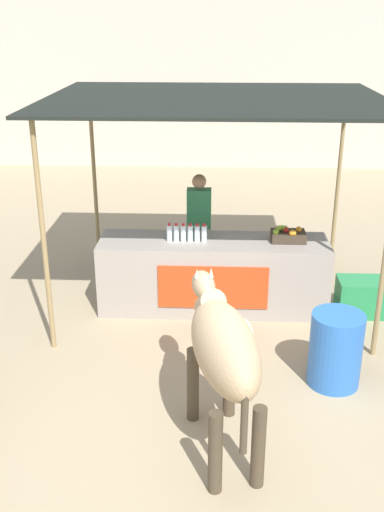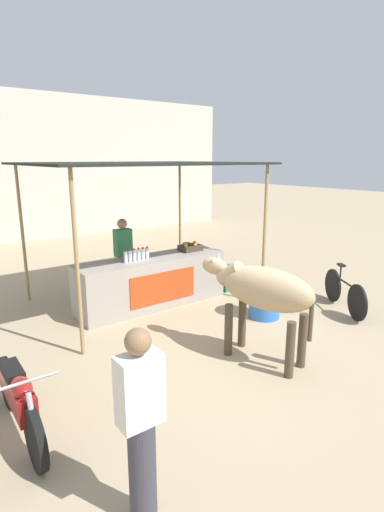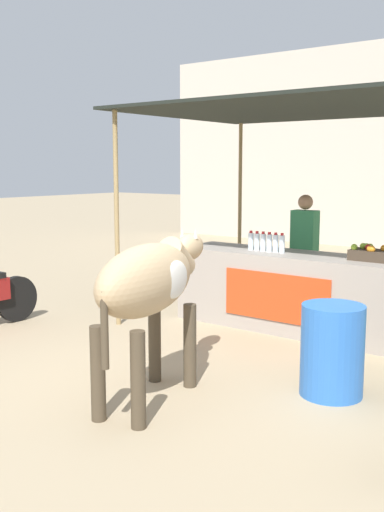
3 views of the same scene
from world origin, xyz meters
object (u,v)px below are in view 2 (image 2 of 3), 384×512
(vendor_behind_counter, at_px, (124,258))
(passerby_on_street, at_px, (141,426))
(water_barrel, at_px, (265,296))
(cow, at_px, (262,291))
(cooler_box, at_px, (230,277))
(stall_counter, at_px, (152,282))
(fruit_crate, at_px, (190,247))
(motorcycle_parked, at_px, (19,398))
(bicycle_leaning, at_px, (344,292))

(vendor_behind_counter, xyz_separation_m, passerby_on_street, (-2.34, -4.84, 0.00))
(water_barrel, relative_size, cow, 0.44)
(cooler_box, distance_m, passerby_on_street, 6.05)
(stall_counter, xyz_separation_m, vendor_behind_counter, (-0.22, 0.75, 0.37))
(fruit_crate, distance_m, vendor_behind_counter, 1.39)
(stall_counter, relative_size, motorcycle_parked, 1.67)
(vendor_behind_counter, bearing_deg, motorcycle_parked, -131.76)
(motorcycle_parked, bearing_deg, vendor_behind_counter, 48.24)
(cooler_box, relative_size, passerby_on_street, 0.36)
(fruit_crate, height_order, vendor_behind_counter, vendor_behind_counter)
(vendor_behind_counter, relative_size, cow, 0.89)
(motorcycle_parked, distance_m, bicycle_leaning, 5.87)
(water_barrel, bearing_deg, passerby_on_street, -148.75)
(stall_counter, distance_m, cow, 2.85)
(motorcycle_parked, xyz_separation_m, bicycle_leaning, (5.87, 0.05, -0.08))
(stall_counter, relative_size, bicycle_leaning, 2.09)
(fruit_crate, xyz_separation_m, cow, (-0.85, -2.84, -0.00))
(fruit_crate, relative_size, bicycle_leaning, 0.31)
(vendor_behind_counter, bearing_deg, stall_counter, -73.83)
(vendor_behind_counter, xyz_separation_m, motorcycle_parked, (-2.86, -3.20, -0.42))
(stall_counter, height_order, fruit_crate, fruit_crate)
(bicycle_leaning, bearing_deg, passerby_on_street, -162.43)
(cooler_box, height_order, motorcycle_parked, motorcycle_parked)
(cow, distance_m, motorcycle_parked, 3.27)
(cooler_box, bearing_deg, motorcycle_parked, -154.89)
(cow, bearing_deg, water_barrel, 41.16)
(vendor_behind_counter, relative_size, cooler_box, 2.75)
(cow, bearing_deg, bicycle_leaning, 8.39)
(fruit_crate, height_order, passerby_on_street, passerby_on_street)
(fruit_crate, relative_size, motorcycle_parked, 0.24)
(fruit_crate, xyz_separation_m, cooler_box, (0.98, -0.15, -0.79))
(passerby_on_street, bearing_deg, water_barrel, 31.25)
(passerby_on_street, bearing_deg, fruit_crate, 49.64)
(fruit_crate, bearing_deg, vendor_behind_counter, 149.28)
(vendor_behind_counter, relative_size, water_barrel, 2.01)
(motorcycle_parked, distance_m, passerby_on_street, 1.77)
(cooler_box, xyz_separation_m, bicycle_leaning, (0.85, -2.30, 0.11))
(fruit_crate, distance_m, cooler_box, 1.27)
(water_barrel, bearing_deg, bicycle_leaning, -24.04)
(stall_counter, height_order, cow, cow)
(vendor_behind_counter, relative_size, motorcycle_parked, 0.92)
(vendor_behind_counter, xyz_separation_m, cooler_box, (2.16, -0.85, -0.61))
(vendor_behind_counter, distance_m, cow, 3.57)
(stall_counter, height_order, vendor_behind_counter, vendor_behind_counter)
(passerby_on_street, bearing_deg, bicycle_leaning, 17.57)
(vendor_behind_counter, bearing_deg, water_barrel, -58.36)
(water_barrel, relative_size, motorcycle_parked, 0.46)
(cooler_box, height_order, passerby_on_street, passerby_on_street)
(stall_counter, bearing_deg, motorcycle_parked, -141.48)
(water_barrel, xyz_separation_m, motorcycle_parked, (-4.40, -0.71, 0.02))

